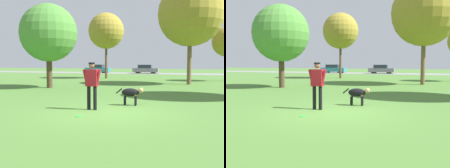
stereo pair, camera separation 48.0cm
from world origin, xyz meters
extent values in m
plane|color=#4C7A33|center=(0.00, 0.00, 0.00)|extent=(120.00, 120.00, 0.00)
cube|color=gray|center=(0.00, 31.77, 0.01)|extent=(120.00, 6.00, 0.01)
cylinder|color=black|center=(-0.61, 0.26, 0.43)|extent=(0.13, 0.13, 0.86)
cylinder|color=black|center=(-0.85, 0.26, 0.43)|extent=(0.13, 0.13, 0.86)
cube|color=maroon|center=(-0.73, 0.26, 1.17)|extent=(0.44, 0.22, 0.61)
cylinder|color=maroon|center=(-0.49, 0.26, 1.17)|extent=(0.22, 0.09, 0.61)
cylinder|color=maroon|center=(-0.98, 0.26, 1.17)|extent=(0.22, 0.09, 0.61)
sphere|color=brown|center=(-0.73, 0.26, 1.61)|extent=(0.22, 0.22, 0.22)
cylinder|color=black|center=(-0.73, 0.26, 1.69)|extent=(0.23, 0.23, 0.06)
ellipsoid|color=black|center=(0.36, 1.63, 0.52)|extent=(0.73, 0.38, 0.33)
ellipsoid|color=tan|center=(0.56, 1.64, 0.46)|extent=(0.20, 0.24, 0.18)
sphere|color=tan|center=(0.78, 1.66, 0.61)|extent=(0.22, 0.22, 0.20)
cylinder|color=black|center=(0.57, 1.73, 0.18)|extent=(0.08, 0.08, 0.36)
cylinder|color=black|center=(0.59, 1.55, 0.18)|extent=(0.08, 0.08, 0.36)
cylinder|color=black|center=(0.14, 1.70, 0.18)|extent=(0.08, 0.08, 0.36)
cylinder|color=black|center=(0.15, 1.52, 0.18)|extent=(0.08, 0.08, 0.36)
cylinder|color=black|center=(-0.09, 1.59, 0.57)|extent=(0.26, 0.07, 0.23)
cylinder|color=#33D838|center=(-0.67, -1.02, 0.01)|extent=(0.21, 0.21, 0.02)
torus|color=#33D838|center=(-0.67, -1.02, 0.01)|extent=(0.21, 0.21, 0.02)
cylinder|color=brown|center=(2.32, 12.85, 1.79)|extent=(0.33, 0.33, 3.57)
sphere|color=olive|center=(2.32, 12.85, 5.44)|extent=(4.99, 4.99, 4.99)
cylinder|color=#4C3826|center=(-6.60, 7.03, 1.12)|extent=(0.38, 0.38, 2.24)
sphere|color=#4C8938|center=(-6.60, 7.03, 3.68)|extent=(3.84, 3.84, 3.84)
cylinder|color=brown|center=(-6.39, 18.17, 1.82)|extent=(0.26, 0.26, 3.64)
sphere|color=olive|center=(-6.39, 18.17, 5.06)|extent=(3.80, 3.80, 3.80)
cube|color=teal|center=(-12.57, 31.82, 0.52)|extent=(4.07, 1.86, 0.64)
cube|color=#232D38|center=(-12.69, 31.81, 1.10)|extent=(2.13, 1.57, 0.52)
cylinder|color=black|center=(-11.37, 32.61, 0.29)|extent=(0.58, 0.21, 0.57)
cylinder|color=black|center=(-11.34, 31.08, 0.29)|extent=(0.58, 0.21, 0.57)
cylinder|color=black|center=(-13.79, 32.56, 0.29)|extent=(0.58, 0.21, 0.57)
cylinder|color=black|center=(-13.76, 31.03, 0.29)|extent=(0.58, 0.21, 0.57)
cube|color=slate|center=(-4.64, 31.89, 0.53)|extent=(3.99, 2.02, 0.60)
cube|color=#232D38|center=(-4.76, 31.88, 1.09)|extent=(2.11, 1.68, 0.53)
cylinder|color=black|center=(-3.51, 32.74, 0.33)|extent=(0.67, 0.23, 0.66)
cylinder|color=black|center=(-3.43, 31.14, 0.33)|extent=(0.67, 0.23, 0.66)
cylinder|color=black|center=(-5.85, 32.63, 0.33)|extent=(0.67, 0.23, 0.66)
cylinder|color=black|center=(-5.78, 31.03, 0.33)|extent=(0.67, 0.23, 0.66)
camera|label=1|loc=(2.86, -8.50, 1.72)|focal=42.00mm
camera|label=2|loc=(3.31, -8.35, 1.72)|focal=42.00mm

